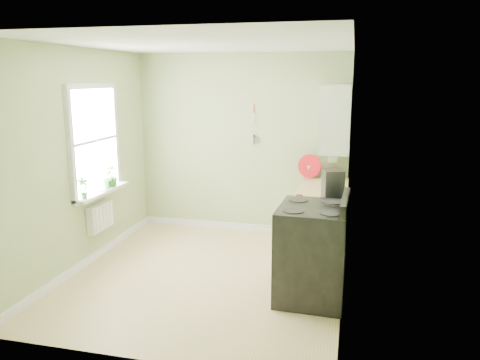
% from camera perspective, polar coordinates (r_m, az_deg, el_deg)
% --- Properties ---
extents(floor, '(3.20, 3.60, 0.02)m').
position_cam_1_polar(floor, '(5.80, -4.05, -11.55)').
color(floor, tan).
rests_on(floor, ground).
extents(ceiling, '(3.20, 3.60, 0.02)m').
position_cam_1_polar(ceiling, '(5.31, -4.51, 16.36)').
color(ceiling, white).
rests_on(ceiling, wall_back).
extents(wall_back, '(3.20, 0.02, 2.70)m').
position_cam_1_polar(wall_back, '(7.11, 0.18, 4.39)').
color(wall_back, '#A9BA7F').
rests_on(wall_back, floor).
extents(wall_left, '(0.02, 3.60, 2.70)m').
position_cam_1_polar(wall_left, '(6.07, -18.91, 2.34)').
color(wall_left, '#A9BA7F').
rests_on(wall_left, floor).
extents(wall_right, '(0.02, 3.60, 2.70)m').
position_cam_1_polar(wall_right, '(5.14, 13.09, 0.98)').
color(wall_right, '#A9BA7F').
rests_on(wall_right, floor).
extents(base_cabinets, '(0.60, 1.60, 0.87)m').
position_cam_1_polar(base_cabinets, '(6.34, 10.00, -5.27)').
color(base_cabinets, white).
rests_on(base_cabinets, floor).
extents(countertop, '(0.64, 1.60, 0.04)m').
position_cam_1_polar(countertop, '(6.22, 10.06, -1.27)').
color(countertop, beige).
rests_on(countertop, base_cabinets).
extents(upper_cabinets, '(0.35, 1.40, 0.80)m').
position_cam_1_polar(upper_cabinets, '(6.17, 11.72, 7.58)').
color(upper_cabinets, white).
rests_on(upper_cabinets, wall_right).
extents(window, '(0.06, 1.14, 1.44)m').
position_cam_1_polar(window, '(6.28, -17.38, 4.61)').
color(window, white).
rests_on(window, wall_left).
extents(window_sill, '(0.18, 1.14, 0.04)m').
position_cam_1_polar(window_sill, '(6.37, -16.42, -1.38)').
color(window_sill, white).
rests_on(window_sill, wall_left).
extents(radiator, '(0.12, 0.50, 0.35)m').
position_cam_1_polar(radiator, '(6.42, -16.70, -4.33)').
color(radiator, white).
rests_on(radiator, wall_left).
extents(wall_utensils, '(0.02, 0.14, 0.58)m').
position_cam_1_polar(wall_utensils, '(7.01, 1.72, 6.04)').
color(wall_utensils, beige).
rests_on(wall_utensils, wall_back).
extents(stove, '(0.76, 0.86, 1.15)m').
position_cam_1_polar(stove, '(5.11, 8.83, -8.65)').
color(stove, black).
rests_on(stove, floor).
extents(stand_mixer, '(0.20, 0.33, 0.38)m').
position_cam_1_polar(stand_mixer, '(6.90, 11.29, 1.56)').
color(stand_mixer, '#B2B2B7').
rests_on(stand_mixer, countertop).
extents(kettle, '(0.21, 0.12, 0.21)m').
position_cam_1_polar(kettle, '(6.92, 8.49, 1.22)').
color(kettle, silver).
rests_on(kettle, countertop).
extents(coffee_maker, '(0.28, 0.29, 0.39)m').
position_cam_1_polar(coffee_maker, '(5.53, 11.20, -0.85)').
color(coffee_maker, black).
rests_on(coffee_maker, countertop).
extents(red_tray, '(0.35, 0.14, 0.35)m').
position_cam_1_polar(red_tray, '(6.86, 8.48, 1.69)').
color(red_tray, '#A61119').
rests_on(red_tray, countertop).
extents(jar, '(0.08, 0.08, 0.08)m').
position_cam_1_polar(jar, '(5.55, 7.23, -2.17)').
color(jar, tan).
rests_on(jar, countertop).
extents(plant_a, '(0.17, 0.17, 0.27)m').
position_cam_1_polar(plant_a, '(5.95, -18.57, -0.92)').
color(plant_a, '#35822D').
rests_on(plant_a, window_sill).
extents(plant_b, '(0.14, 0.17, 0.28)m').
position_cam_1_polar(plant_b, '(6.44, -15.85, 0.29)').
color(plant_b, '#35822D').
rests_on(plant_b, window_sill).
extents(plant_c, '(0.23, 0.23, 0.29)m').
position_cam_1_polar(plant_c, '(6.53, -15.41, 0.50)').
color(plant_c, '#35822D').
rests_on(plant_c, window_sill).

